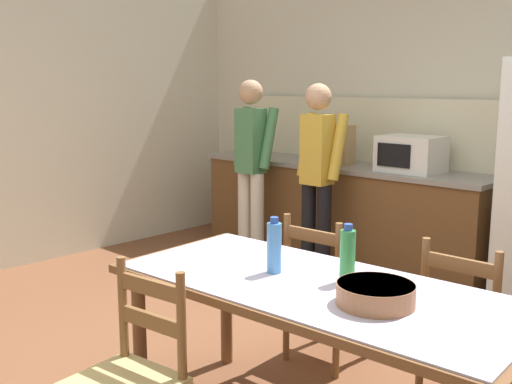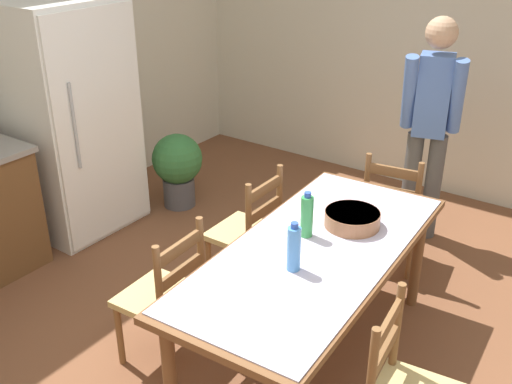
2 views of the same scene
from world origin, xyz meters
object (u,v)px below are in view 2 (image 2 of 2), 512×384
Objects in this scene: refrigerator at (72,120)px; bottle_off_centre at (307,216)px; dining_table at (314,261)px; potted_plant at (178,165)px; chair_side_far_left at (165,297)px; chair_head_end at (393,211)px; person_by_table at (430,120)px; chair_side_far_right at (248,233)px; bottle_near_centre at (294,248)px; serving_bowl at (352,218)px.

refrigerator is 6.82× the size of bottle_off_centre.
dining_table is 2.96× the size of potted_plant.
chair_head_end is at bearing 157.03° from chair_side_far_left.
person_by_table is at bearing -69.55° from potted_plant.
chair_side_far_right is 1.65m from person_by_table.
chair_side_far_right is (0.87, 0.04, 0.00)m from chair_side_far_left.
potted_plant is at bearing 56.58° from bottle_near_centre.
bottle_off_centre is 2.19m from potted_plant.
potted_plant is (1.08, 2.00, -0.30)m from dining_table.
person_by_table reaches higher than chair_side_far_left.
bottle_near_centre reaches higher than chair_side_far_right.
chair_side_far_right is at bearing -89.16° from refrigerator.
chair_side_far_left is 1.00× the size of chair_side_far_right.
bottle_near_centre is 0.15× the size of person_by_table.
potted_plant is at bearing -142.75° from chair_side_far_left.
bottle_off_centre is at bearing 20.22° from bottle_near_centre.
serving_bowl is 2.22m from potted_plant.
bottle_near_centre is 0.59m from serving_bowl.
dining_table is 0.87m from chair_side_far_right.
person_by_table is 2.62× the size of potted_plant.
bottle_off_centre is 0.83m from chair_side_far_right.
bottle_near_centre is (-0.24, -0.01, 0.21)m from dining_table.
chair_side_far_right is (0.64, 0.75, -0.46)m from bottle_near_centre.
chair_side_far_left is 2.42m from person_by_table.
potted_plant is at bearing 70.01° from serving_bowl.
chair_side_far_right is 0.52× the size of person_by_table.
serving_bowl is 1.00m from chair_head_end.
chair_head_end is 1.00× the size of chair_side_far_right.
refrigerator is 2.57m from chair_head_end.
chair_side_far_right is at bearing 61.63° from dining_table.
chair_side_far_left is 0.87m from chair_side_far_right.
person_by_table reaches higher than serving_bowl.
potted_plant is (0.99, 1.89, -0.51)m from bottle_off_centre.
bottle_off_centre reaches higher than serving_bowl.
bottle_off_centre is at bearing -117.77° from potted_plant.
chair_side_far_right reaches higher than dining_table.
bottle_off_centre is 0.30m from serving_bowl.
chair_side_far_left reaches higher than potted_plant.
bottle_off_centre is at bearing 131.12° from chair_side_far_left.
chair_head_end is 1.84m from chair_side_far_left.
bottle_near_centre is at bearing -123.42° from potted_plant.
refrigerator is 6.82× the size of bottle_near_centre.
serving_bowl is at bearing -7.86° from dining_table.
dining_table is 7.30× the size of bottle_near_centre.
serving_bowl is (0.58, -0.04, -0.07)m from bottle_near_centre.
bottle_near_centre is 2.05m from person_by_table.
refrigerator is 0.93× the size of dining_table.
serving_bowl is (0.25, -0.16, -0.07)m from bottle_off_centre.
chair_side_far_left reaches higher than dining_table.
refrigerator is at bearing 83.06° from bottle_off_centre.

